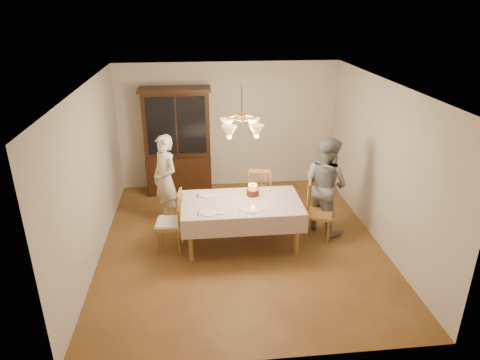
{
  "coord_description": "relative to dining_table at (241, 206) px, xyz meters",
  "views": [
    {
      "loc": [
        -0.67,
        -6.07,
        3.72
      ],
      "look_at": [
        0.0,
        0.2,
        1.05
      ],
      "focal_mm": 32.0,
      "sensor_mm": 36.0,
      "label": 1
    }
  ],
  "objects": [
    {
      "name": "place_setting_near_left",
      "position": [
        -0.51,
        -0.35,
        0.08
      ],
      "size": [
        0.39,
        0.24,
        0.02
      ],
      "color": "white",
      "rests_on": "dining_table"
    },
    {
      "name": "adult_in_grey",
      "position": [
        1.47,
        0.35,
        0.15
      ],
      "size": [
        0.98,
        1.03,
        1.67
      ],
      "primitive_type": "imported",
      "rotation": [
        0.0,
        0.0,
        2.17
      ],
      "color": "slate",
      "rests_on": "ground"
    },
    {
      "name": "chandelier",
      "position": [
        -0.0,
        -0.0,
        1.29
      ],
      "size": [
        0.62,
        0.62,
        0.73
      ],
      "color": "#BF8C3F",
      "rests_on": "ground"
    },
    {
      "name": "chair_right_end",
      "position": [
        1.29,
        0.06,
        -0.24
      ],
      "size": [
        0.54,
        0.56,
        1.0
      ],
      "color": "olive",
      "rests_on": "ground"
    },
    {
      "name": "ground",
      "position": [
        0.0,
        0.0,
        -0.68
      ],
      "size": [
        5.0,
        5.0,
        0.0
      ],
      "primitive_type": "plane",
      "color": "brown",
      "rests_on": "ground"
    },
    {
      "name": "elderly_woman",
      "position": [
        -1.24,
        0.94,
        0.12
      ],
      "size": [
        0.66,
        0.7,
        1.61
      ],
      "primitive_type": "imported",
      "rotation": [
        0.0,
        0.0,
        -0.93
      ],
      "color": "white",
      "rests_on": "ground"
    },
    {
      "name": "dining_table",
      "position": [
        0.0,
        0.0,
        0.0
      ],
      "size": [
        1.9,
        1.1,
        0.76
      ],
      "color": "olive",
      "rests_on": "ground"
    },
    {
      "name": "place_setting_near_right",
      "position": [
        0.13,
        -0.3,
        0.08
      ],
      "size": [
        0.41,
        0.26,
        0.02
      ],
      "color": "white",
      "rests_on": "dining_table"
    },
    {
      "name": "room_shell",
      "position": [
        0.0,
        0.0,
        0.9
      ],
      "size": [
        5.0,
        5.0,
        5.0
      ],
      "color": "white",
      "rests_on": "ground"
    },
    {
      "name": "chair_far_side",
      "position": [
        0.45,
        0.92,
        -0.24
      ],
      "size": [
        0.52,
        0.51,
        1.0
      ],
      "color": "olive",
      "rests_on": "ground"
    },
    {
      "name": "birthday_cake",
      "position": [
        0.21,
        0.19,
        0.13
      ],
      "size": [
        0.3,
        0.3,
        0.21
      ],
      "color": "white",
      "rests_on": "dining_table"
    },
    {
      "name": "place_setting_far_left",
      "position": [
        -0.51,
        0.29,
        0.08
      ],
      "size": [
        0.38,
        0.24,
        0.02
      ],
      "color": "white",
      "rests_on": "dining_table"
    },
    {
      "name": "chair_left_end",
      "position": [
        -1.15,
        -0.04,
        -0.23
      ],
      "size": [
        0.46,
        0.48,
        1.0
      ],
      "color": "olive",
      "rests_on": "ground"
    },
    {
      "name": "china_hutch",
      "position": [
        -1.05,
        2.25,
        0.36
      ],
      "size": [
        1.38,
        0.54,
        2.16
      ],
      "color": "black",
      "rests_on": "ground"
    }
  ]
}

